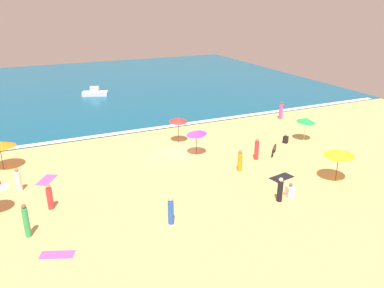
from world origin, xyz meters
TOP-DOWN VIEW (x-y plane):
  - ground_plane at (0.00, 0.00)m, footprint 60.00×60.00m
  - ocean_water at (0.00, 28.00)m, footprint 60.00×44.00m
  - wave_breaker_foam at (0.00, 6.30)m, footprint 57.00×0.70m
  - beach_umbrella_0 at (11.26, -2.03)m, footprint 2.14×2.15m
  - beach_umbrella_1 at (7.93, -9.24)m, footprint 2.29×2.27m
  - beach_umbrella_2 at (1.25, -1.16)m, footprint 1.85×1.82m
  - beach_umbrella_3 at (1.03, 2.01)m, footprint 1.74×1.76m
  - parked_bicycle at (6.94, -3.59)m, footprint 1.35×1.31m
  - beachgoer_0 at (2.83, -5.14)m, footprint 0.45×0.45m
  - beachgoer_1 at (-11.40, -7.56)m, footprint 0.39×0.39m
  - beachgoer_2 at (2.77, -9.91)m, footprint 0.45×0.45m
  - beachgoer_3 at (5.11, -3.83)m, footprint 0.48×0.48m
  - beachgoer_4 at (-4.19, -9.49)m, footprint 0.44×0.44m
  - beachgoer_5 at (-10.06, -5.08)m, footprint 0.38×0.38m
  - beachgoer_6 at (-11.69, -1.87)m, footprint 0.41×0.41m
  - beachgoer_7 at (13.34, 4.11)m, footprint 0.50×0.50m
  - beachgoer_8 at (3.67, -9.78)m, footprint 0.54×0.54m
  - beachgoer_9 at (9.39, -1.86)m, footprint 0.54×0.54m
  - beach_towel_0 at (4.92, -7.31)m, footprint 1.83×1.19m
  - beach_towel_1 at (-10.23, -9.77)m, footprint 1.75×1.19m
  - beach_towel_2 at (-9.98, -0.95)m, footprint 1.60×1.89m
  - beach_towel_3 at (-12.89, -0.86)m, footprint 1.18×1.06m
  - small_boat_0 at (-2.24, 21.84)m, footprint 3.36×2.25m

SIDE VIEW (x-z plane):
  - ground_plane at x=0.00m, z-range 0.00..0.00m
  - beach_towel_3 at x=-12.89m, z-range 0.00..0.01m
  - beach_towel_0 at x=4.92m, z-range 0.00..0.01m
  - beach_towel_1 at x=-10.23m, z-range 0.00..0.01m
  - beach_towel_2 at x=-9.98m, z-range 0.00..0.01m
  - ocean_water at x=0.00m, z-range 0.00..0.10m
  - wave_breaker_foam at x=0.00m, z-range 0.10..0.11m
  - beachgoer_9 at x=9.39m, z-range -0.06..0.74m
  - parked_bicycle at x=6.94m, z-range 0.00..0.76m
  - beachgoer_8 at x=3.67m, z-range -0.08..0.89m
  - small_boat_0 at x=-2.24m, z-range -0.10..1.06m
  - beachgoer_6 at x=-11.69m, z-range -0.06..1.52m
  - beachgoer_5 at x=-10.06m, z-range -0.05..1.54m
  - beachgoer_2 at x=2.77m, z-range -0.04..1.53m
  - beachgoer_0 at x=2.83m, z-range -0.04..1.58m
  - beachgoer_4 at x=-4.19m, z-range -0.03..1.63m
  - beachgoer_3 at x=5.11m, z-range -0.04..1.66m
  - beachgoer_7 at x=13.34m, z-range -0.06..1.77m
  - beachgoer_1 at x=-11.40m, z-range -0.04..1.87m
  - beach_umbrella_0 at x=11.26m, z-range 0.80..2.94m
  - beach_umbrella_2 at x=1.25m, z-range 0.82..2.98m
  - beach_umbrella_1 at x=7.93m, z-range 0.89..3.22m
  - beach_umbrella_3 at x=1.03m, z-range 0.91..3.23m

